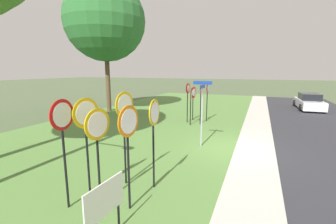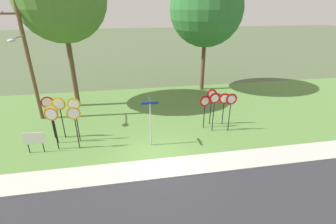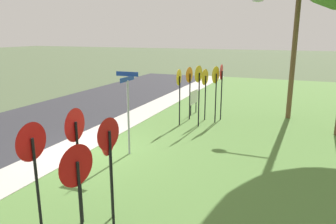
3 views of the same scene
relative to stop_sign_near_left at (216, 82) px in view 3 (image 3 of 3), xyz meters
The scene contains 17 objects.
ground_plane 6.52m from the stop_sign_near_left, 31.21° to the right, with size 160.00×160.00×0.00m, color #4C5B3D.
sidewalk_strip 6.95m from the stop_sign_near_left, 37.11° to the right, with size 44.00×1.60×0.06m, color #BCB7AD.
grass_median 6.31m from the stop_sign_near_left, 27.64° to the left, with size 44.00×12.00×0.04m, color #567F3D.
stop_sign_near_left is the anchor object (origin of this frame).
stop_sign_near_right 1.32m from the stop_sign_near_left, 94.60° to the right, with size 0.74×0.12×2.57m.
stop_sign_far_left 0.64m from the stop_sign_near_left, 168.79° to the left, with size 0.73×0.11×2.70m.
stop_sign_far_center 1.76m from the stop_sign_near_left, 53.35° to the right, with size 0.73×0.11×2.58m.
stop_sign_far_right 1.09m from the stop_sign_near_left, 29.45° to the right, with size 0.74×0.13×2.76m.
stop_sign_center_tall 0.67m from the stop_sign_near_left, 116.69° to the right, with size 0.76×0.13×2.48m.
yield_sign_near_left 10.23m from the stop_sign_near_left, ahead, with size 0.76×0.17×2.26m.
yield_sign_near_right 10.29m from the stop_sign_near_left, ahead, with size 0.73×0.10×2.57m.
yield_sign_far_left 9.26m from the stop_sign_near_left, ahead, with size 0.72×0.11×2.62m.
yield_sign_far_right 8.82m from the stop_sign_near_left, ahead, with size 0.75×0.15×2.28m.
yield_sign_center 9.37m from the stop_sign_near_left, ahead, with size 0.65×0.13×2.54m.
street_name_post 5.42m from the stop_sign_near_left, 19.01° to the right, with size 0.96×0.82×2.89m.
utility_pole 4.48m from the stop_sign_near_left, 125.91° to the left, with size 2.10×2.23×7.99m.
notice_board 2.18m from the stop_sign_near_left, 130.13° to the right, with size 1.10×0.09×1.25m.
Camera 3 is at (9.09, 6.70, 4.15)m, focal length 34.09 mm.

